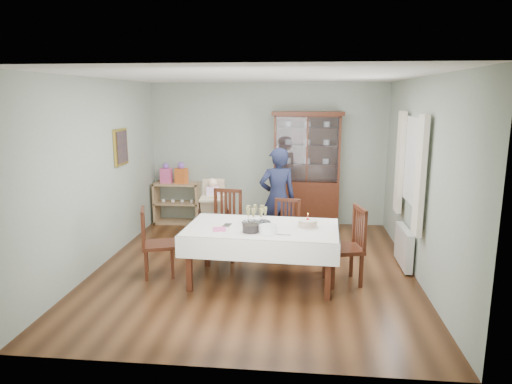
# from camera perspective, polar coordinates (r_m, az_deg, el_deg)

# --- Properties ---
(floor) EXTENTS (5.00, 5.00, 0.00)m
(floor) POSITION_cam_1_polar(r_m,az_deg,el_deg) (6.70, -0.26, -9.50)
(floor) COLOR #593319
(floor) RESTS_ON ground
(room_shell) EXTENTS (5.00, 5.00, 5.00)m
(room_shell) POSITION_cam_1_polar(r_m,az_deg,el_deg) (6.81, 0.20, 5.66)
(room_shell) COLOR #9EAA99
(room_shell) RESTS_ON floor
(dining_table) EXTENTS (2.06, 1.25, 0.76)m
(dining_table) POSITION_cam_1_polar(r_m,az_deg,el_deg) (6.12, 0.76, -7.74)
(dining_table) COLOR #432010
(dining_table) RESTS_ON floor
(china_cabinet) EXTENTS (1.30, 0.48, 2.18)m
(china_cabinet) POSITION_cam_1_polar(r_m,az_deg,el_deg) (8.56, 6.34, 2.93)
(china_cabinet) COLOR #432010
(china_cabinet) RESTS_ON floor
(sideboard) EXTENTS (0.90, 0.38, 0.80)m
(sideboard) POSITION_cam_1_polar(r_m,az_deg,el_deg) (9.05, -9.81, -1.36)
(sideboard) COLOR tan
(sideboard) RESTS_ON floor
(picture_frame) EXTENTS (0.04, 0.48, 0.58)m
(picture_frame) POSITION_cam_1_polar(r_m,az_deg,el_deg) (7.61, -16.54, 5.41)
(picture_frame) COLOR gold
(picture_frame) RESTS_ON room_shell
(window) EXTENTS (0.04, 1.02, 1.22)m
(window) POSITION_cam_1_polar(r_m,az_deg,el_deg) (6.75, 19.15, 3.63)
(window) COLOR white
(window) RESTS_ON room_shell
(curtain_left) EXTENTS (0.07, 0.30, 1.55)m
(curtain_left) POSITION_cam_1_polar(r_m,az_deg,el_deg) (6.15, 19.84, 1.90)
(curtain_left) COLOR silver
(curtain_left) RESTS_ON room_shell
(curtain_right) EXTENTS (0.07, 0.30, 1.55)m
(curtain_right) POSITION_cam_1_polar(r_m,az_deg,el_deg) (7.35, 17.56, 3.56)
(curtain_right) COLOR silver
(curtain_right) RESTS_ON room_shell
(radiator) EXTENTS (0.10, 0.80, 0.55)m
(radiator) POSITION_cam_1_polar(r_m,az_deg,el_deg) (7.01, 17.98, -6.52)
(radiator) COLOR white
(radiator) RESTS_ON floor
(chair_far_left) EXTENTS (0.53, 0.53, 1.04)m
(chair_far_left) POSITION_cam_1_polar(r_m,az_deg,el_deg) (7.05, -3.97, -5.77)
(chair_far_left) COLOR #432010
(chair_far_left) RESTS_ON floor
(chair_far_right) EXTENTS (0.45, 0.45, 0.91)m
(chair_far_right) POSITION_cam_1_polar(r_m,az_deg,el_deg) (6.97, 3.72, -6.30)
(chair_far_right) COLOR #432010
(chair_far_right) RESTS_ON floor
(chair_end_left) EXTENTS (0.54, 0.54, 0.96)m
(chair_end_left) POSITION_cam_1_polar(r_m,az_deg,el_deg) (6.50, -12.19, -7.78)
(chair_end_left) COLOR #432010
(chair_end_left) RESTS_ON floor
(chair_end_right) EXTENTS (0.56, 0.56, 1.03)m
(chair_end_right) POSITION_cam_1_polar(r_m,az_deg,el_deg) (6.22, 10.96, -8.43)
(chair_end_right) COLOR #432010
(chair_end_right) RESTS_ON floor
(woman) EXTENTS (0.69, 0.55, 1.65)m
(woman) POSITION_cam_1_polar(r_m,az_deg,el_deg) (7.39, 2.69, -0.77)
(woman) COLOR black
(woman) RESTS_ON floor
(high_chair) EXTENTS (0.54, 0.54, 1.12)m
(high_chair) POSITION_cam_1_polar(r_m,az_deg,el_deg) (7.67, -5.34, -3.34)
(high_chair) COLOR black
(high_chair) RESTS_ON floor
(champagne_tray) EXTENTS (0.39, 0.39, 0.24)m
(champagne_tray) POSITION_cam_1_polar(r_m,az_deg,el_deg) (6.13, 0.03, -3.35)
(champagne_tray) COLOR silver
(champagne_tray) RESTS_ON dining_table
(birthday_cake) EXTENTS (0.29, 0.29, 0.20)m
(birthday_cake) POSITION_cam_1_polar(r_m,az_deg,el_deg) (5.99, 6.47, -3.97)
(birthday_cake) COLOR white
(birthday_cake) RESTS_ON dining_table
(plate_stack_dark) EXTENTS (0.22, 0.22, 0.10)m
(plate_stack_dark) POSITION_cam_1_polar(r_m,az_deg,el_deg) (5.77, -0.68, -4.53)
(plate_stack_dark) COLOR black
(plate_stack_dark) RESTS_ON dining_table
(plate_stack_white) EXTENTS (0.29, 0.29, 0.10)m
(plate_stack_white) POSITION_cam_1_polar(r_m,az_deg,el_deg) (5.73, 1.54, -4.66)
(plate_stack_white) COLOR white
(plate_stack_white) RESTS_ON dining_table
(napkin_stack) EXTENTS (0.19, 0.19, 0.02)m
(napkin_stack) POSITION_cam_1_polar(r_m,az_deg,el_deg) (5.88, -4.60, -4.65)
(napkin_stack) COLOR #E15390
(napkin_stack) RESTS_ON dining_table
(cutlery) EXTENTS (0.15, 0.19, 0.01)m
(cutlery) POSITION_cam_1_polar(r_m,az_deg,el_deg) (6.08, -3.99, -4.13)
(cutlery) COLOR silver
(cutlery) RESTS_ON dining_table
(cake_knife) EXTENTS (0.25, 0.05, 0.01)m
(cake_knife) POSITION_cam_1_polar(r_m,az_deg,el_deg) (5.66, 3.13, -5.34)
(cake_knife) COLOR silver
(cake_knife) RESTS_ON dining_table
(gift_bag_pink) EXTENTS (0.22, 0.15, 0.39)m
(gift_bag_pink) POSITION_cam_1_polar(r_m,az_deg,el_deg) (8.98, -11.17, 2.21)
(gift_bag_pink) COLOR #E15390
(gift_bag_pink) RESTS_ON sideboard
(gift_bag_orange) EXTENTS (0.25, 0.20, 0.41)m
(gift_bag_orange) POSITION_cam_1_polar(r_m,az_deg,el_deg) (8.89, -9.31, 2.25)
(gift_bag_orange) COLOR orange
(gift_bag_orange) RESTS_ON sideboard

